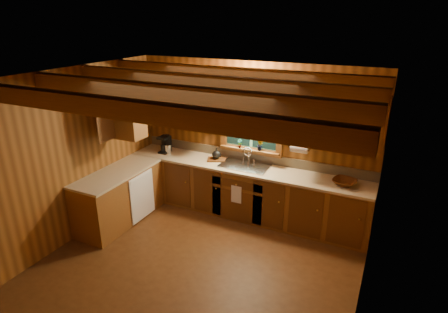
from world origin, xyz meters
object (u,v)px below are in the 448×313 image
coffee_maker (165,144)px  wicker_basket (344,182)px  cutting_board (216,159)px  sink (245,168)px

coffee_maker → wicker_basket: (3.22, -0.02, -0.11)m
coffee_maker → cutting_board: bearing=3.3°
sink → wicker_basket: size_ratio=2.38×
coffee_maker → cutting_board: (1.03, 0.04, -0.14)m
coffee_maker → cutting_board: size_ratio=1.01×
sink → coffee_maker: size_ratio=2.63×
cutting_board → wicker_basket: size_ratio=0.89×
sink → coffee_maker: bearing=-179.9°
coffee_maker → wicker_basket: 3.22m
sink → cutting_board: bearing=176.1°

